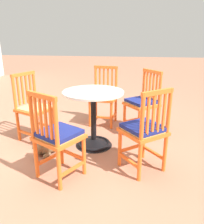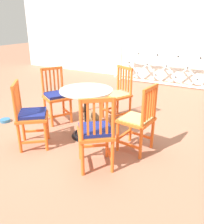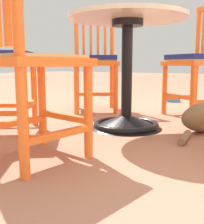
# 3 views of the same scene
# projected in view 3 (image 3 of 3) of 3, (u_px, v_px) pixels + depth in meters

# --- Properties ---
(ground_plane) EXTENTS (24.00, 24.00, 0.00)m
(ground_plane) POSITION_uv_depth(u_px,v_px,m) (146.00, 126.00, 2.00)
(ground_plane) COLOR #A36B51
(cafe_table) EXTENTS (0.76, 0.76, 0.73)m
(cafe_table) POSITION_uv_depth(u_px,v_px,m) (127.00, 86.00, 1.88)
(cafe_table) COLOR black
(cafe_table) RESTS_ON ground_plane
(orange_chair_facing_out) EXTENTS (0.44, 0.44, 0.91)m
(orange_chair_facing_out) POSITION_uv_depth(u_px,v_px,m) (27.00, 62.00, 1.21)
(orange_chair_facing_out) COLOR orange
(orange_chair_facing_out) RESTS_ON ground_plane
(orange_chair_tucked_in) EXTENTS (0.55, 0.55, 0.91)m
(orange_chair_tucked_in) POSITION_uv_depth(u_px,v_px,m) (198.00, 62.00, 2.33)
(orange_chair_tucked_in) COLOR orange
(orange_chair_tucked_in) RESTS_ON ground_plane
(orange_chair_at_corner) EXTENTS (0.56, 0.56, 0.91)m
(orange_chair_at_corner) POSITION_uv_depth(u_px,v_px,m) (95.00, 62.00, 2.60)
(orange_chair_at_corner) COLOR orange
(orange_chair_at_corner) RESTS_ON ground_plane
(pet_water_bowl) EXTENTS (0.17, 0.17, 0.05)m
(pet_water_bowl) POSITION_uv_depth(u_px,v_px,m) (173.00, 100.00, 3.30)
(pet_water_bowl) COLOR teal
(pet_water_bowl) RESTS_ON ground_plane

